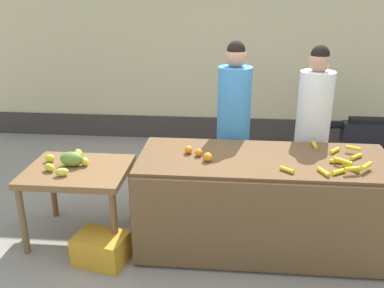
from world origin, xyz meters
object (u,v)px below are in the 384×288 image
object	(u,v)px
vendor_woman_white_shirt	(312,133)
produce_crate	(101,248)
vendor_woman_blue_shirt	(233,129)
parked_motorcycle	(372,141)
produce_sack	(168,174)

from	to	relation	value
vendor_woman_white_shirt	produce_crate	world-z (taller)	vendor_woman_white_shirt
vendor_woman_blue_shirt	parked_motorcycle	size ratio (longest dim) A/B	1.13
vendor_woman_white_shirt	produce_crate	bearing A→B (deg)	-150.47
parked_motorcycle	produce_crate	xyz separation A→B (m)	(-2.97, -2.29, -0.27)
vendor_woman_blue_shirt	produce_sack	world-z (taller)	vendor_woman_blue_shirt
vendor_woman_white_shirt	vendor_woman_blue_shirt	bearing A→B (deg)	-179.07
vendor_woman_blue_shirt	produce_crate	distance (m)	1.75
produce_crate	vendor_woman_white_shirt	bearing A→B (deg)	29.53
parked_motorcycle	produce_crate	bearing A→B (deg)	-142.31
vendor_woman_white_shirt	produce_sack	size ratio (longest dim) A/B	3.13
parked_motorcycle	produce_crate	size ratio (longest dim) A/B	3.64
parked_motorcycle	produce_sack	distance (m)	2.76
produce_sack	vendor_woman_blue_shirt	bearing A→B (deg)	-14.08
parked_motorcycle	produce_crate	distance (m)	3.76
vendor_woman_blue_shirt	vendor_woman_white_shirt	world-z (taller)	vendor_woman_blue_shirt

